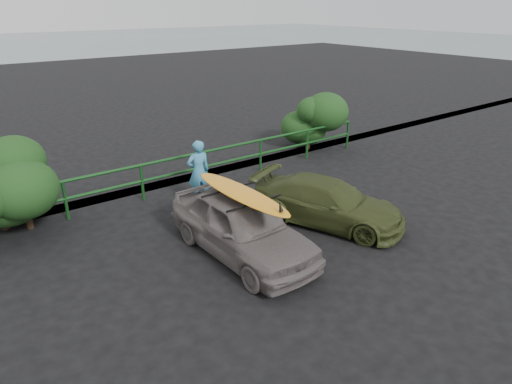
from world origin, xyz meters
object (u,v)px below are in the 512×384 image
Objects in this scene: sedan at (242,226)px; man at (199,172)px; guardrail at (176,174)px; olive_vehicle at (328,202)px; surfboard at (241,193)px.

sedan is 3.05m from man.
guardrail is 3.97m from sedan.
guardrail is at bearing -69.65° from man.
sedan reaches higher than guardrail.
sedan is (-0.49, -3.94, 0.14)m from guardrail.
guardrail is 3.77× the size of olive_vehicle.
guardrail is 3.62× the size of sedan.
sedan is at bearing -97.12° from guardrail.
sedan reaches higher than olive_vehicle.
guardrail is 4.45m from olive_vehicle.
olive_vehicle is at bearing -1.83° from surfboard.
man reaches higher than surfboard.
man is at bearing 98.74° from olive_vehicle.
sedan is 2.27× the size of man.
surfboard reaches higher than guardrail.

